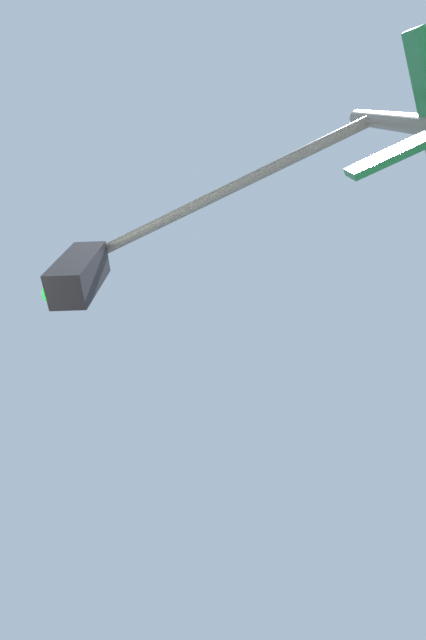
# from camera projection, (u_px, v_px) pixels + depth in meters

# --- Properties ---
(traffic_signal_near) EXTENTS (1.64, 3.11, 5.51)m
(traffic_signal_near) POSITION_uv_depth(u_px,v_px,m) (241.00, 227.00, 2.32)
(traffic_signal_near) COLOR #474C47
(traffic_signal_near) RESTS_ON ground_plane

